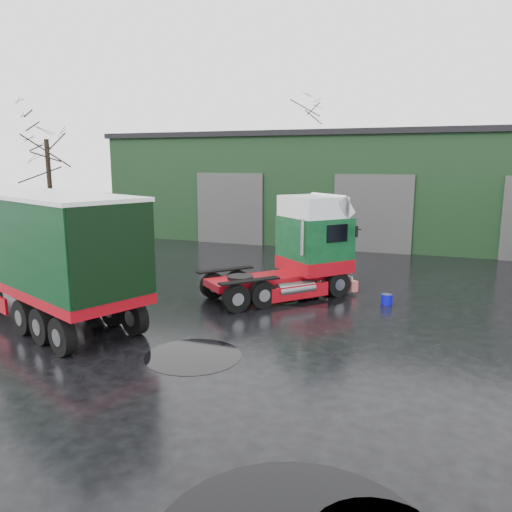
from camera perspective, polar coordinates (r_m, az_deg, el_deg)
The scene contains 11 objects.
ground at distance 14.02m, azimuth -3.24°, elevation -8.66°, with size 100.00×100.00×0.00m, color black.
warehouse at distance 32.29m, azimuth 14.69°, elevation 7.78°, with size 32.40×12.40×6.30m.
hero_tractor at distance 17.05m, azimuth 2.31°, elevation 0.95°, with size 2.40×5.65×3.51m, color #0C421F, non-canonical shape.
trailer_left at distance 17.87m, azimuth -25.91°, elevation 0.82°, with size 2.51×12.28×3.81m, color white, non-canonical shape.
wash_bucket at distance 17.09m, azimuth 14.71°, elevation -4.82°, with size 0.36×0.36×0.34m, color #0908B1.
tree_left at distance 32.87m, azimuth -22.64°, elevation 9.27°, with size 4.40×4.40×8.50m, color black, non-canonical shape.
tree_back_a at distance 43.59m, azimuth 5.54°, elevation 10.88°, with size 4.40×4.40×9.50m, color black, non-canonical shape.
tree_back_b at distance 42.34m, azimuth 27.15°, elevation 8.40°, with size 4.40×4.40×7.50m, color black, non-canonical shape.
puddle_0 at distance 12.47m, azimuth -7.19°, elevation -11.25°, with size 2.36×2.36×0.01m, color black.
puddle_1 at distance 17.56m, azimuth 5.92°, elevation -4.66°, with size 2.65×2.65×0.01m, color black.
puddle_2 at distance 20.20m, azimuth -21.97°, elevation -3.35°, with size 3.41×3.41×0.01m, color black.
Camera 1 is at (5.37, -12.08, 4.67)m, focal length 35.00 mm.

